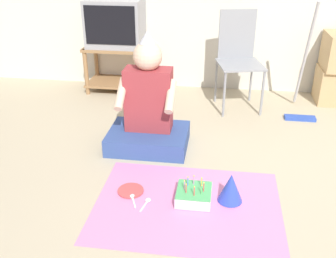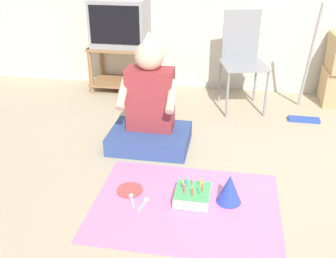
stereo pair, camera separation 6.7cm
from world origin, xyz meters
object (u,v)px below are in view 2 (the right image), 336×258
Objects in this scene: dust_mop at (307,87)px; person_seated at (150,112)px; tv at (120,23)px; paper_plate at (130,190)px; birthday_cake at (192,195)px; party_hat_blue at (229,189)px; folding_chair at (242,55)px.

dust_mop is 1.52m from person_seated.
tv is 2.10m from paper_plate.
birthday_cake is 0.24m from party_hat_blue.
person_seated reaches higher than birthday_cake.
dust_mop is (0.60, -0.18, -0.22)m from folding_chair.
party_hat_blue is at bearing -0.56° from paper_plate.
dust_mop is (1.87, -0.43, -0.43)m from tv.
person_seated is (0.57, -1.22, -0.44)m from tv.
folding_chair is 1.76m from birthday_cake.
folding_chair reaches higher than paper_plate.
folding_chair is at bearing 54.21° from person_seated.
tv is 1.97m from dust_mop.
folding_chair is 5.30× the size of paper_plate.
dust_mop is 1.16× the size of person_seated.
person_seated is 4.12× the size of birthday_cake.
dust_mop is 1.97m from paper_plate.
paper_plate is (-0.43, 0.04, -0.04)m from birthday_cake.
party_hat_blue is at bearing -91.54° from folding_chair.
tv is at bearing 115.01° from person_seated.
birthday_cake is at bearing -5.13° from paper_plate.
birthday_cake is at bearing -62.69° from tv.
folding_chair is (1.27, -0.25, -0.21)m from tv.
folding_chair is 0.67m from dust_mop.
person_seated reaches higher than paper_plate.
birthday_cake is at bearing -172.15° from party_hat_blue.
paper_plate is at bearing -131.76° from dust_mop.
folding_chair is 1.85m from paper_plate.
birthday_cake is (0.42, -0.70, -0.24)m from person_seated.
dust_mop reaches higher than party_hat_blue.
party_hat_blue is (1.23, -1.90, -0.63)m from tv.
tv reaches higher than folding_chair.
folding_chair is at bearing 80.69° from birthday_cake.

